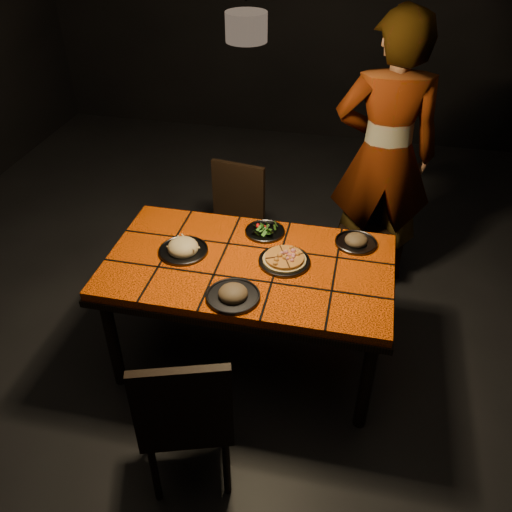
% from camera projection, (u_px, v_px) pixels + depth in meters
% --- Properties ---
extents(room_shell, '(6.04, 7.04, 3.08)m').
position_uv_depth(room_shell, '(247.00, 137.00, 2.58)').
color(room_shell, black).
rests_on(room_shell, ground).
extents(dining_table, '(1.62, 0.92, 0.75)m').
position_uv_depth(dining_table, '(249.00, 273.00, 3.08)').
color(dining_table, '#FC5107').
rests_on(dining_table, ground).
extents(chair_near, '(0.53, 0.53, 0.94)m').
position_uv_depth(chair_near, '(186.00, 413.00, 2.47)').
color(chair_near, black).
rests_on(chair_near, ground).
extents(chair_far_left, '(0.45, 0.45, 0.87)m').
position_uv_depth(chair_far_left, '(234.00, 217.00, 3.88)').
color(chair_far_left, black).
rests_on(chair_far_left, ground).
extents(chair_far_right, '(0.43, 0.43, 0.84)m').
position_uv_depth(chair_far_right, '(369.00, 218.00, 3.91)').
color(chair_far_right, black).
rests_on(chair_far_right, ground).
extents(diner, '(0.75, 0.53, 1.92)m').
position_uv_depth(diner, '(384.00, 156.00, 3.62)').
color(diner, brown).
rests_on(diner, ground).
extents(pendant_lamp, '(0.18, 0.18, 1.06)m').
position_uv_depth(pendant_lamp, '(246.00, 22.00, 2.28)').
color(pendant_lamp, black).
rests_on(pendant_lamp, room_shell).
extents(plate_pizza, '(0.32, 0.32, 0.04)m').
position_uv_depth(plate_pizza, '(284.00, 260.00, 3.02)').
color(plate_pizza, '#323136').
rests_on(plate_pizza, dining_table).
extents(plate_pasta, '(0.28, 0.28, 0.09)m').
position_uv_depth(plate_pasta, '(183.00, 248.00, 3.10)').
color(plate_pasta, '#323136').
rests_on(plate_pasta, dining_table).
extents(plate_salad, '(0.24, 0.24, 0.07)m').
position_uv_depth(plate_salad, '(265.00, 229.00, 3.25)').
color(plate_salad, '#323136').
rests_on(plate_salad, dining_table).
extents(plate_mushroom_a, '(0.28, 0.28, 0.09)m').
position_uv_depth(plate_mushroom_a, '(233.00, 294.00, 2.77)').
color(plate_mushroom_a, '#323136').
rests_on(plate_mushroom_a, dining_table).
extents(plate_mushroom_b, '(0.25, 0.25, 0.08)m').
position_uv_depth(plate_mushroom_b, '(356.00, 241.00, 3.16)').
color(plate_mushroom_b, '#323136').
rests_on(plate_mushroom_b, dining_table).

